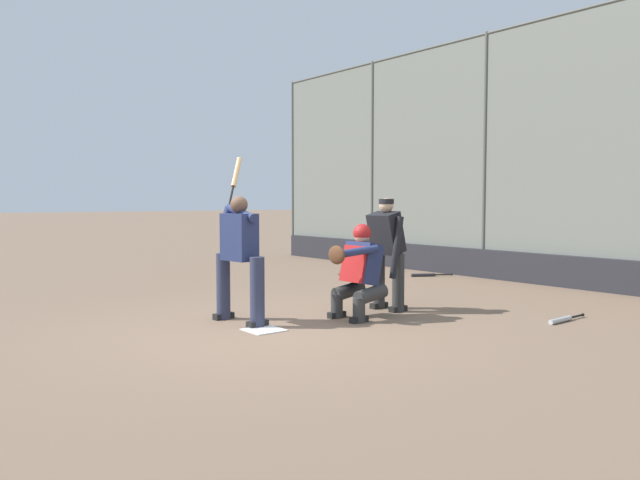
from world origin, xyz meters
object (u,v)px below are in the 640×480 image
at_px(umpire_home, 387,251).
at_px(spare_bat_by_padding, 563,319).
at_px(spare_bat_near_backstop, 426,275).
at_px(batter_at_plate, 239,254).
at_px(catcher_behind_plate, 358,270).

distance_m(umpire_home, spare_bat_by_padding, 2.50).
distance_m(umpire_home, spare_bat_near_backstop, 4.24).
bearing_deg(spare_bat_by_padding, umpire_home, -61.65).
xyz_separation_m(batter_at_plate, spare_bat_by_padding, (-2.54, -3.32, -0.85)).
relative_size(catcher_behind_plate, umpire_home, 0.79).
bearing_deg(catcher_behind_plate, spare_bat_near_backstop, -60.16).
height_order(umpire_home, spare_bat_near_backstop, umpire_home).
bearing_deg(batter_at_plate, spare_bat_near_backstop, -77.13).
distance_m(catcher_behind_plate, spare_bat_by_padding, 2.73).
bearing_deg(spare_bat_near_backstop, umpire_home, 62.24).
relative_size(spare_bat_near_backstop, spare_bat_by_padding, 0.96).
height_order(batter_at_plate, umpire_home, batter_at_plate).
height_order(batter_at_plate, spare_bat_near_backstop, batter_at_plate).
xyz_separation_m(batter_at_plate, spare_bat_near_backstop, (1.85, -5.56, -0.85)).
bearing_deg(spare_bat_near_backstop, catcher_behind_plate, 59.43).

